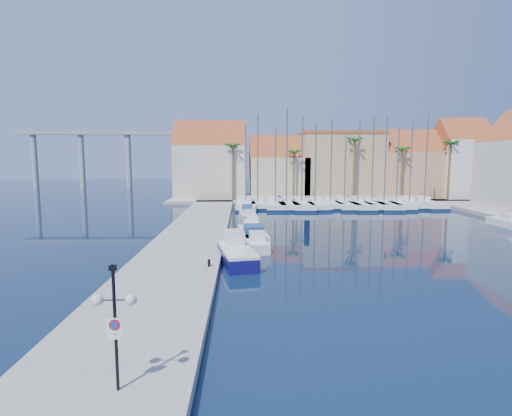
# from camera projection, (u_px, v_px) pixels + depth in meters

# --- Properties ---
(ground) EXTENTS (260.00, 260.00, 0.00)m
(ground) POSITION_uv_depth(u_px,v_px,m) (316.00, 278.00, 24.36)
(ground) COLOR black
(ground) RESTS_ON ground
(quay_west) EXTENTS (6.00, 77.00, 0.50)m
(quay_west) POSITION_uv_depth(u_px,v_px,m) (194.00, 234.00, 37.41)
(quay_west) COLOR gray
(quay_west) RESTS_ON ground
(shore_north) EXTENTS (54.00, 16.00, 0.50)m
(shore_north) POSITION_uv_depth(u_px,v_px,m) (322.00, 198.00, 72.30)
(shore_north) COLOR gray
(shore_north) RESTS_ON ground
(lamp_post) EXTENTS (1.28, 0.34, 3.76)m
(lamp_post) POSITION_uv_depth(u_px,v_px,m) (115.00, 309.00, 11.35)
(lamp_post) COLOR black
(lamp_post) RESTS_ON quay_west
(bollard) EXTENTS (0.19, 0.19, 0.46)m
(bollard) POSITION_uv_depth(u_px,v_px,m) (209.00, 263.00, 25.06)
(bollard) COLOR black
(bollard) RESTS_ON quay_west
(fishing_boat) EXTENTS (3.07, 6.27, 2.10)m
(fishing_boat) POSITION_uv_depth(u_px,v_px,m) (236.00, 253.00, 28.01)
(fishing_boat) COLOR #100E51
(fishing_boat) RESTS_ON ground
(motorboat_west_0) EXTENTS (1.95, 5.49, 1.40)m
(motorboat_west_0) POSITION_uv_depth(u_px,v_px,m) (257.00, 242.00, 32.56)
(motorboat_west_0) COLOR white
(motorboat_west_0) RESTS_ON ground
(motorboat_west_1) EXTENTS (2.78, 7.27, 1.40)m
(motorboat_west_1) POSITION_uv_depth(u_px,v_px,m) (253.00, 234.00, 36.04)
(motorboat_west_1) COLOR white
(motorboat_west_1) RESTS_ON ground
(motorboat_west_2) EXTENTS (1.78, 5.23, 1.40)m
(motorboat_west_2) POSITION_uv_depth(u_px,v_px,m) (252.00, 223.00, 42.11)
(motorboat_west_2) COLOR white
(motorboat_west_2) RESTS_ON ground
(motorboat_west_3) EXTENTS (2.23, 5.72, 1.40)m
(motorboat_west_3) POSITION_uv_depth(u_px,v_px,m) (249.00, 217.00, 46.57)
(motorboat_west_3) COLOR white
(motorboat_west_3) RESTS_ON ground
(motorboat_west_4) EXTENTS (2.07, 6.10, 1.40)m
(motorboat_west_4) POSITION_uv_depth(u_px,v_px,m) (247.00, 211.00, 52.09)
(motorboat_west_4) COLOR white
(motorboat_west_4) RESTS_ON ground
(motorboat_west_5) EXTENTS (1.63, 5.03, 1.40)m
(motorboat_west_5) POSITION_uv_depth(u_px,v_px,m) (247.00, 206.00, 57.50)
(motorboat_west_5) COLOR white
(motorboat_west_5) RESTS_ON ground
(motorboat_west_6) EXTENTS (1.88, 5.72, 1.40)m
(motorboat_west_6) POSITION_uv_depth(u_px,v_px,m) (249.00, 203.00, 61.84)
(motorboat_west_6) COLOR white
(motorboat_west_6) RESTS_ON ground
(motorboat_east_1) EXTENTS (1.67, 4.98, 1.40)m
(motorboat_east_1) POSITION_uv_depth(u_px,v_px,m) (507.00, 222.00, 42.83)
(motorboat_east_1) COLOR white
(motorboat_east_1) RESTS_ON ground
(sailboat_0) EXTENTS (2.93, 10.92, 12.16)m
(sailboat_0) POSITION_uv_depth(u_px,v_px,m) (246.00, 204.00, 59.74)
(sailboat_0) COLOR white
(sailboat_0) RESTS_ON ground
(sailboat_1) EXTENTS (2.42, 8.29, 13.76)m
(sailboat_1) POSITION_uv_depth(u_px,v_px,m) (257.00, 203.00, 60.13)
(sailboat_1) COLOR white
(sailboat_1) RESTS_ON ground
(sailboat_2) EXTENTS (3.08, 10.58, 11.55)m
(sailboat_2) POSITION_uv_depth(u_px,v_px,m) (275.00, 204.00, 59.58)
(sailboat_2) COLOR white
(sailboat_2) RESTS_ON ground
(sailboat_3) EXTENTS (3.45, 11.12, 14.56)m
(sailboat_3) POSITION_uv_depth(u_px,v_px,m) (286.00, 204.00, 59.97)
(sailboat_3) COLOR white
(sailboat_3) RESTS_ON ground
(sailboat_4) EXTENTS (3.41, 11.69, 13.29)m
(sailboat_4) POSITION_uv_depth(u_px,v_px,m) (301.00, 204.00, 59.78)
(sailboat_4) COLOR white
(sailboat_4) RESTS_ON ground
(sailboat_5) EXTENTS (3.30, 10.78, 12.50)m
(sailboat_5) POSITION_uv_depth(u_px,v_px,m) (314.00, 204.00, 59.87)
(sailboat_5) COLOR white
(sailboat_5) RESTS_ON ground
(sailboat_6) EXTENTS (2.73, 9.03, 13.04)m
(sailboat_6) POSITION_uv_depth(u_px,v_px,m) (329.00, 203.00, 60.44)
(sailboat_6) COLOR white
(sailboat_6) RESTS_ON ground
(sailboat_7) EXTENTS (3.25, 11.50, 11.13)m
(sailboat_7) POSITION_uv_depth(u_px,v_px,m) (343.00, 204.00, 60.29)
(sailboat_7) COLOR white
(sailboat_7) RESTS_ON ground
(sailboat_8) EXTENTS (3.02, 11.44, 12.91)m
(sailboat_8) POSITION_uv_depth(u_px,v_px,m) (356.00, 204.00, 59.88)
(sailboat_8) COLOR white
(sailboat_8) RESTS_ON ground
(sailboat_9) EXTENTS (3.56, 10.75, 13.32)m
(sailboat_9) POSITION_uv_depth(u_px,v_px,m) (370.00, 204.00, 60.34)
(sailboat_9) COLOR white
(sailboat_9) RESTS_ON ground
(sailboat_10) EXTENTS (3.66, 11.70, 13.63)m
(sailboat_10) POSITION_uv_depth(u_px,v_px,m) (383.00, 204.00, 60.05)
(sailboat_10) COLOR white
(sailboat_10) RESTS_ON ground
(sailboat_11) EXTENTS (3.52, 11.13, 11.88)m
(sailboat_11) POSITION_uv_depth(u_px,v_px,m) (395.00, 204.00, 60.38)
(sailboat_11) COLOR white
(sailboat_11) RESTS_ON ground
(sailboat_12) EXTENTS (2.74, 9.53, 13.03)m
(sailboat_12) POSITION_uv_depth(u_px,v_px,m) (408.00, 203.00, 61.04)
(sailboat_12) COLOR white
(sailboat_12) RESTS_ON ground
(sailboat_13) EXTENTS (3.29, 10.93, 13.89)m
(sailboat_13) POSITION_uv_depth(u_px,v_px,m) (422.00, 203.00, 61.14)
(sailboat_13) COLOR white
(sailboat_13) RESTS_ON ground
(building_0) EXTENTS (12.30, 9.00, 13.50)m
(building_0) POSITION_uv_depth(u_px,v_px,m) (211.00, 163.00, 69.85)
(building_0) COLOR beige
(building_0) RESTS_ON shore_north
(building_1) EXTENTS (10.30, 8.00, 11.00)m
(building_1) POSITION_uv_depth(u_px,v_px,m) (279.00, 170.00, 70.42)
(building_1) COLOR #CCB890
(building_1) RESTS_ON shore_north
(building_2) EXTENTS (14.20, 10.20, 11.50)m
(building_2) POSITION_uv_depth(u_px,v_px,m) (339.00, 165.00, 71.68)
(building_2) COLOR tan
(building_2) RESTS_ON shore_north
(building_3) EXTENTS (10.30, 8.00, 12.00)m
(building_3) POSITION_uv_depth(u_px,v_px,m) (407.00, 167.00, 71.15)
(building_3) COLOR tan
(building_3) RESTS_ON shore_north
(building_4) EXTENTS (8.30, 8.00, 14.00)m
(building_4) POSITION_uv_depth(u_px,v_px,m) (460.00, 161.00, 70.34)
(building_4) COLOR white
(building_4) RESTS_ON shore_north
(palm_0) EXTENTS (2.60, 2.60, 10.15)m
(palm_0) POSITION_uv_depth(u_px,v_px,m) (233.00, 148.00, 64.72)
(palm_0) COLOR brown
(palm_0) RESTS_ON shore_north
(palm_1) EXTENTS (2.60, 2.60, 9.15)m
(palm_1) POSITION_uv_depth(u_px,v_px,m) (294.00, 154.00, 65.19)
(palm_1) COLOR brown
(palm_1) RESTS_ON shore_north
(palm_2) EXTENTS (2.60, 2.60, 11.15)m
(palm_2) POSITION_uv_depth(u_px,v_px,m) (355.00, 142.00, 65.31)
(palm_2) COLOR brown
(palm_2) RESTS_ON shore_north
(palm_3) EXTENTS (2.60, 2.60, 9.65)m
(palm_3) POSITION_uv_depth(u_px,v_px,m) (403.00, 151.00, 65.76)
(palm_3) COLOR brown
(palm_3) RESTS_ON shore_north
(palm_4) EXTENTS (2.60, 2.60, 10.65)m
(palm_4) POSITION_uv_depth(u_px,v_px,m) (450.00, 145.00, 65.92)
(palm_4) COLOR brown
(palm_4) RESTS_ON shore_north
(viaduct) EXTENTS (48.00, 2.20, 14.45)m
(viaduct) POSITION_uv_depth(u_px,v_px,m) (108.00, 148.00, 103.12)
(viaduct) COLOR #9E9E99
(viaduct) RESTS_ON ground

